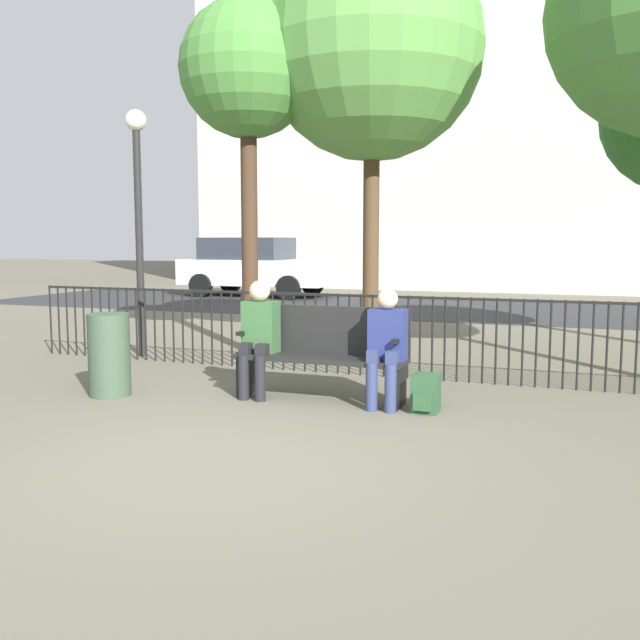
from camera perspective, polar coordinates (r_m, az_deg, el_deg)
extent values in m
plane|color=#605B4C|center=(5.28, -7.83, -11.02)|extent=(80.00, 80.00, 0.00)
cube|color=black|center=(6.97, 0.00, -3.06)|extent=(1.70, 0.45, 0.05)
cube|color=black|center=(7.12, 0.55, -0.75)|extent=(1.70, 0.05, 0.47)
cube|color=black|center=(7.32, -5.83, -4.42)|extent=(0.06, 0.38, 0.40)
cube|color=black|center=(6.78, 6.31, -5.31)|extent=(0.06, 0.38, 0.40)
cube|color=black|center=(7.25, -5.87, -0.93)|extent=(0.06, 0.38, 0.04)
cube|color=black|center=(6.71, 6.36, -1.54)|extent=(0.06, 0.38, 0.04)
cylinder|color=black|center=(7.09, -6.15, -4.58)|extent=(0.11, 0.11, 0.45)
cylinder|color=black|center=(7.02, -4.83, -4.69)|extent=(0.11, 0.11, 0.45)
cube|color=black|center=(7.14, -5.81, -2.27)|extent=(0.11, 0.20, 0.12)
cube|color=black|center=(7.06, -4.50, -2.35)|extent=(0.11, 0.20, 0.12)
cube|color=#335B33|center=(7.18, -4.75, -0.53)|extent=(0.34, 0.22, 0.51)
sphere|color=beige|center=(7.12, -4.85, 2.34)|extent=(0.21, 0.21, 0.21)
cylinder|color=navy|center=(6.62, 4.15, -5.36)|extent=(0.11, 0.11, 0.45)
cylinder|color=navy|center=(6.57, 5.66, -5.46)|extent=(0.11, 0.11, 0.45)
cube|color=navy|center=(6.66, 4.41, -2.88)|extent=(0.11, 0.20, 0.12)
cube|color=navy|center=(6.62, 5.91, -2.96)|extent=(0.11, 0.20, 0.12)
cube|color=navy|center=(6.73, 5.45, -1.16)|extent=(0.34, 0.22, 0.48)
sphere|color=beige|center=(6.67, 5.44, 1.69)|extent=(0.19, 0.19, 0.19)
cube|color=#284C2D|center=(6.63, 8.46, -5.81)|extent=(0.24, 0.24, 0.36)
cube|color=#284C2D|center=(6.51, 8.19, -6.52)|extent=(0.17, 0.04, 0.16)
cylinder|color=black|center=(10.51, -20.74, 0.03)|extent=(0.02, 0.02, 0.95)
cylinder|color=black|center=(10.42, -20.16, 0.00)|extent=(0.02, 0.02, 0.95)
cylinder|color=black|center=(10.33, -19.57, -0.03)|extent=(0.02, 0.02, 0.95)
cylinder|color=black|center=(10.24, -18.97, -0.07)|extent=(0.02, 0.02, 0.95)
cylinder|color=black|center=(10.15, -18.36, -0.10)|extent=(0.02, 0.02, 0.95)
cylinder|color=black|center=(10.07, -17.74, -0.13)|extent=(0.02, 0.02, 0.95)
cylinder|color=black|center=(9.98, -17.11, -0.16)|extent=(0.02, 0.02, 0.95)
cylinder|color=black|center=(9.90, -16.47, -0.20)|extent=(0.02, 0.02, 0.95)
cylinder|color=black|center=(9.81, -15.81, -0.23)|extent=(0.02, 0.02, 0.95)
cylinder|color=black|center=(9.73, -15.15, -0.27)|extent=(0.02, 0.02, 0.95)
cylinder|color=black|center=(9.65, -14.47, -0.30)|extent=(0.02, 0.02, 0.95)
cylinder|color=black|center=(9.57, -13.79, -0.34)|extent=(0.02, 0.02, 0.95)
cylinder|color=black|center=(9.49, -13.09, -0.37)|extent=(0.02, 0.02, 0.95)
cylinder|color=black|center=(9.42, -12.38, -0.41)|extent=(0.02, 0.02, 0.95)
cylinder|color=black|center=(9.34, -11.66, -0.45)|extent=(0.02, 0.02, 0.95)
cylinder|color=black|center=(9.27, -10.92, -0.48)|extent=(0.02, 0.02, 0.95)
cylinder|color=black|center=(9.20, -10.18, -0.52)|extent=(0.02, 0.02, 0.95)
cylinder|color=black|center=(9.13, -9.42, -0.56)|extent=(0.02, 0.02, 0.95)
cylinder|color=black|center=(9.06, -8.65, -0.60)|extent=(0.02, 0.02, 0.95)
cylinder|color=black|center=(8.99, -7.87, -0.64)|extent=(0.02, 0.02, 0.95)
cylinder|color=black|center=(8.92, -7.08, -0.68)|extent=(0.02, 0.02, 0.95)
cylinder|color=black|center=(8.86, -6.28, -0.72)|extent=(0.02, 0.02, 0.95)
cylinder|color=black|center=(8.80, -5.47, -0.76)|extent=(0.02, 0.02, 0.95)
cylinder|color=black|center=(8.74, -4.64, -0.81)|extent=(0.02, 0.02, 0.95)
cylinder|color=black|center=(8.68, -3.80, -0.85)|extent=(0.02, 0.02, 0.95)
cylinder|color=black|center=(8.62, -2.96, -0.89)|extent=(0.02, 0.02, 0.95)
cylinder|color=black|center=(8.57, -2.10, -0.93)|extent=(0.02, 0.02, 0.95)
cylinder|color=black|center=(8.52, -1.23, -0.98)|extent=(0.02, 0.02, 0.95)
cylinder|color=black|center=(8.47, -0.35, -1.02)|extent=(0.02, 0.02, 0.95)
cylinder|color=black|center=(8.42, 0.54, -1.06)|extent=(0.02, 0.02, 0.95)
cylinder|color=black|center=(8.37, 1.44, -1.11)|extent=(0.02, 0.02, 0.95)
cylinder|color=black|center=(8.33, 2.35, -1.15)|extent=(0.02, 0.02, 0.95)
cylinder|color=black|center=(8.29, 3.27, -1.20)|extent=(0.02, 0.02, 0.95)
cylinder|color=black|center=(8.25, 4.20, -1.24)|extent=(0.02, 0.02, 0.95)
cylinder|color=black|center=(8.21, 5.14, -1.28)|extent=(0.02, 0.02, 0.95)
cylinder|color=black|center=(8.17, 6.09, -1.33)|extent=(0.02, 0.02, 0.95)
cylinder|color=black|center=(8.14, 7.04, -1.37)|extent=(0.02, 0.02, 0.95)
cylinder|color=black|center=(8.11, 8.01, -1.42)|extent=(0.02, 0.02, 0.95)
cylinder|color=black|center=(8.08, 8.97, -1.46)|extent=(0.02, 0.02, 0.95)
cylinder|color=black|center=(8.05, 9.95, -1.51)|extent=(0.02, 0.02, 0.95)
cylinder|color=black|center=(8.03, 10.93, -1.55)|extent=(0.02, 0.02, 0.95)
cylinder|color=black|center=(8.01, 11.92, -1.60)|extent=(0.02, 0.02, 0.95)
cylinder|color=black|center=(7.99, 12.91, -1.64)|extent=(0.02, 0.02, 0.95)
cylinder|color=black|center=(7.97, 13.91, -1.68)|extent=(0.02, 0.02, 0.95)
cylinder|color=black|center=(7.96, 14.91, -1.73)|extent=(0.02, 0.02, 0.95)
cylinder|color=black|center=(7.95, 15.92, -1.77)|extent=(0.02, 0.02, 0.95)
cylinder|color=black|center=(7.94, 16.92, -1.81)|extent=(0.02, 0.02, 0.95)
cylinder|color=black|center=(7.93, 17.93, -1.85)|extent=(0.02, 0.02, 0.95)
cylinder|color=black|center=(7.93, 18.94, -1.89)|extent=(0.02, 0.02, 0.95)
cylinder|color=black|center=(7.92, 19.96, -1.93)|extent=(0.02, 0.02, 0.95)
cylinder|color=black|center=(7.92, 20.97, -1.97)|extent=(0.02, 0.02, 0.95)
cylinder|color=black|center=(7.93, 21.98, -2.01)|extent=(0.02, 0.02, 0.95)
cylinder|color=black|center=(7.93, 22.99, -2.05)|extent=(0.02, 0.02, 0.95)
cylinder|color=black|center=(7.94, 24.00, -2.09)|extent=(0.02, 0.02, 0.95)
cube|color=black|center=(8.23, 3.43, 1.94)|extent=(9.00, 0.03, 0.03)
cylinder|color=#4C3823|center=(10.21, 4.10, 7.02)|extent=(0.23, 0.23, 3.36)
sphere|color=#569342|center=(10.54, 4.22, 20.87)|extent=(3.07, 3.07, 3.07)
cylinder|color=#422D1E|center=(10.02, -5.66, 7.05)|extent=(0.23, 0.23, 3.37)
sphere|color=#478438|center=(10.28, -5.80, 19.39)|extent=(1.86, 1.86, 1.86)
cylinder|color=black|center=(9.87, -14.25, 5.95)|extent=(0.10, 0.10, 3.05)
sphere|color=silver|center=(9.99, -14.52, 15.20)|extent=(0.28, 0.28, 0.28)
cube|color=#2B2B2D|center=(16.67, 12.11, 0.93)|extent=(24.00, 6.00, 0.01)
cube|color=silver|center=(19.85, -5.02, 3.85)|extent=(4.20, 1.70, 0.70)
cube|color=#2D333D|center=(19.97, -5.86, 5.72)|extent=(2.31, 1.56, 0.60)
cylinder|color=black|center=(18.55, -2.53, 2.59)|extent=(0.64, 0.20, 0.64)
cylinder|color=black|center=(20.16, -0.60, 2.91)|extent=(0.64, 0.20, 0.64)
cylinder|color=black|center=(19.71, -9.52, 2.74)|extent=(0.64, 0.20, 0.64)
cylinder|color=black|center=(21.23, -7.18, 3.05)|extent=(0.64, 0.20, 0.64)
cube|color=beige|center=(25.64, 15.49, 23.14)|extent=(20.00, 6.00, 18.04)
cylinder|color=#384C38|center=(7.52, -16.51, -2.68)|extent=(0.42, 0.42, 0.84)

